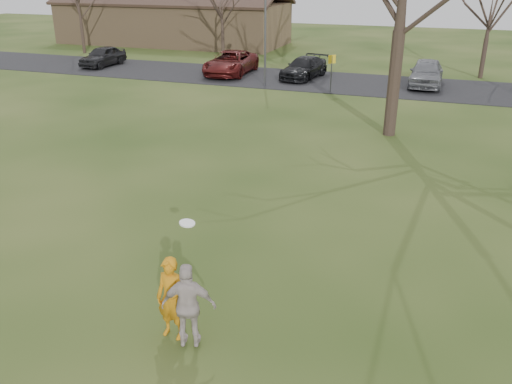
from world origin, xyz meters
The scene contains 12 objects.
ground centered at (0.00, 0.00, 0.00)m, with size 120.00×120.00×0.00m, color #1E380F.
parking_strip centered at (0.00, 25.00, 0.02)m, with size 62.00×6.50×0.04m, color black.
player_defender centered at (-0.32, 0.23, 0.83)m, with size 0.60×0.40×1.66m, color orange.
car_0 centered at (-18.85, 25.10, 0.71)m, with size 1.59×3.96×1.35m, color black.
car_2 centered at (-9.24, 25.20, 0.77)m, with size 2.43×5.26×1.46m, color #561514.
car_3 centered at (-4.44, 25.50, 0.67)m, with size 1.78×4.37×1.27m, color black.
car_4 centered at (2.85, 25.57, 0.81)m, with size 1.81×4.50×1.53m, color slate.
catching_play centered at (0.13, 0.04, 0.91)m, with size 1.05×0.67×2.44m.
building centered at (-20.00, 38.00, 1.93)m, with size 20.60×8.50×5.14m.
lamp_post centered at (-6.00, 22.50, 3.97)m, with size 0.34×0.34×6.27m.
sign_yellow centered at (-2.00, 22.00, 1.45)m, with size 0.35×0.35×2.08m.
small_tree_row centered at (4.38, 30.06, 3.89)m, with size 55.00×5.90×8.50m.
Camera 1 is at (3.91, -7.03, 6.46)m, focal length 37.33 mm.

